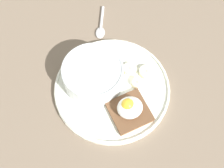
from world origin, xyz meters
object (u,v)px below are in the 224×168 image
at_px(toast_slice, 129,112).
at_px(banana_slice_back, 130,69).
at_px(banana_slice_front, 137,83).
at_px(poached_egg, 129,107).
at_px(spoon, 101,26).
at_px(oatmeal_bowl, 93,75).
at_px(banana_slice_left, 146,72).

bearing_deg(toast_slice, banana_slice_back, -110.76).
bearing_deg(banana_slice_front, poached_egg, 55.29).
distance_m(toast_slice, spoon, 0.26).
bearing_deg(poached_egg, banana_slice_front, -124.71).
relative_size(toast_slice, banana_slice_front, 3.53).
xyz_separation_m(banana_slice_front, spoon, (0.03, -0.19, -0.01)).
distance_m(oatmeal_bowl, banana_slice_front, 0.10).
bearing_deg(oatmeal_bowl, poached_egg, 116.82).
relative_size(oatmeal_bowl, banana_slice_back, 3.45).
bearing_deg(poached_egg, spoon, -93.42).
distance_m(poached_egg, banana_slice_left, 0.11).
distance_m(banana_slice_left, banana_slice_back, 0.04).
xyz_separation_m(poached_egg, spoon, (-0.02, -0.25, -0.04)).
relative_size(banana_slice_back, spoon, 0.40).
bearing_deg(banana_slice_back, toast_slice, 69.24).
relative_size(poached_egg, spoon, 0.56).
height_order(oatmeal_bowl, banana_slice_back, oatmeal_bowl).
xyz_separation_m(banana_slice_front, banana_slice_left, (-0.03, -0.02, -0.00)).
bearing_deg(banana_slice_front, spoon, -82.08).
height_order(poached_egg, banana_slice_front, poached_egg).
distance_m(toast_slice, banana_slice_back, 0.11).
distance_m(oatmeal_bowl, poached_egg, 0.11).
bearing_deg(poached_egg, oatmeal_bowl, -63.18).
height_order(poached_egg, banana_slice_back, poached_egg).
bearing_deg(oatmeal_bowl, banana_slice_front, 156.36).
height_order(banana_slice_left, spoon, banana_slice_left).
distance_m(poached_egg, spoon, 0.26).
bearing_deg(banana_slice_back, oatmeal_bowl, 0.34).
relative_size(banana_slice_front, banana_slice_back, 0.65).
bearing_deg(poached_egg, banana_slice_back, -111.27).
xyz_separation_m(toast_slice, banana_slice_back, (-0.04, -0.10, -0.00)).
xyz_separation_m(oatmeal_bowl, poached_egg, (-0.05, 0.10, 0.00)).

